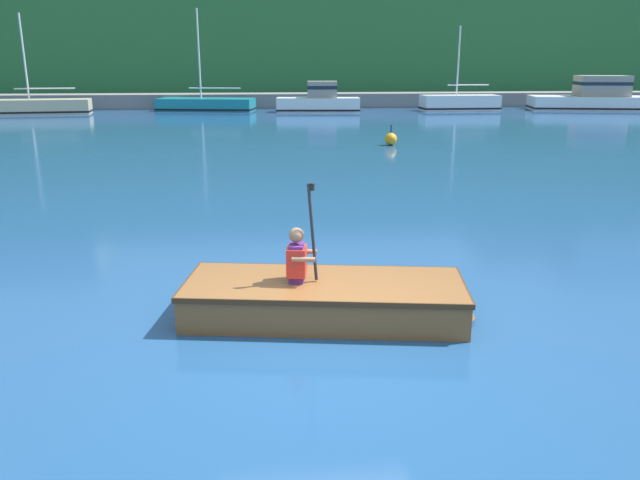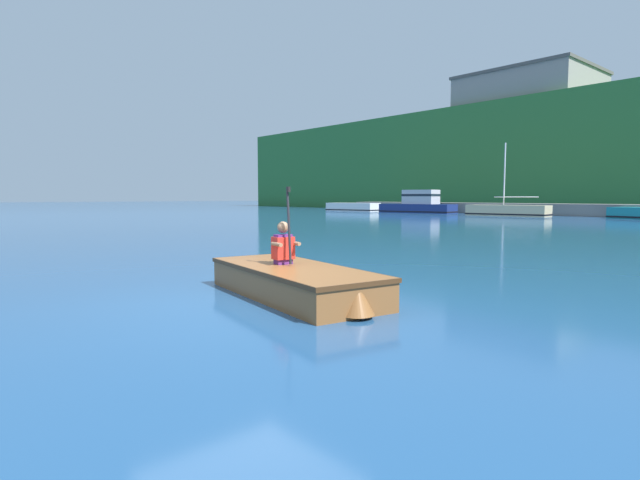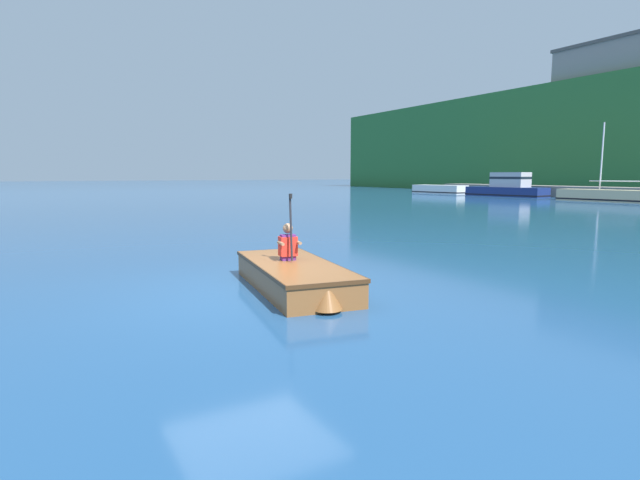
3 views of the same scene
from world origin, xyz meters
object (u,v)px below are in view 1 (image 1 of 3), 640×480
Objects in this scene: moored_boat_dock_west_inner at (319,101)px; moored_boat_dock_west_end at (206,105)px; person_paddler at (297,257)px; moored_boat_dock_center_far at (36,107)px; rowboat_foreground at (329,297)px; moored_boat_dock_east_inner at (596,98)px; channel_buoy at (391,139)px; moored_boat_outer_slip_east at (460,103)px.

moored_boat_dock_west_end is at bearing 166.19° from moored_boat_dock_west_inner.
moored_boat_dock_center_far is at bearing 112.70° from person_paddler.
rowboat_foreground is at bearing -66.78° from moored_boat_dock_center_far.
person_paddler is (-20.53, -30.87, -0.02)m from moored_boat_dock_east_inner.
moored_boat_dock_center_far is 8.46× the size of channel_buoy.
moored_boat_dock_center_far is 33.57m from rowboat_foreground.
moored_boat_dock_west_end is 8.42× the size of channel_buoy.
moored_boat_outer_slip_east is (24.80, 0.23, 0.05)m from moored_boat_dock_center_far.
moored_boat_outer_slip_east is 6.84× the size of channel_buoy.
moored_boat_dock_west_inner is at bearing 93.75° from channel_buoy.
moored_boat_dock_west_end is 1.00× the size of moored_boat_dock_center_far.
moored_boat_outer_slip_east is at bearing 178.99° from moored_boat_dock_east_inner.
channel_buoy is (3.94, 15.19, -0.02)m from rowboat_foreground.
moored_boat_dock_east_inner is at bearing 56.38° from person_paddler.
moored_boat_dock_west_inner reaches higher than person_paddler.
moored_boat_dock_west_end is 0.76× the size of moored_boat_dock_east_inner.
rowboat_foreground is (-11.56, -31.08, -0.20)m from moored_boat_outer_slip_east.
moored_boat_dock_west_inner is 15.58m from channel_buoy.
moored_boat_dock_center_far is 23.25m from channel_buoy.
moored_boat_dock_east_inner is 7.06× the size of person_paddler.
moored_boat_dock_center_far reaches higher than rowboat_foreground.
channel_buoy is (1.02, -15.54, -0.41)m from moored_boat_dock_west_inner.
channel_buoy is at bearing -86.25° from moored_boat_dock_west_inner.
moored_boat_dock_west_inner is at bearing -177.64° from moored_boat_outer_slip_east.
rowboat_foreground is 15.69m from channel_buoy.
moored_boat_dock_west_inner reaches higher than rowboat_foreground.
moored_boat_dock_east_inner is at bearing 44.12° from channel_buoy.
moored_boat_dock_west_end is at bearing 96.10° from person_paddler.
moored_boat_dock_west_end is 1.23× the size of moored_boat_outer_slip_east.
moored_boat_dock_west_inner is 8.65m from moored_boat_outer_slip_east.
rowboat_foreground is (-2.92, -30.73, -0.39)m from moored_boat_dock_west_inner.
moored_boat_outer_slip_east reaches higher than person_paddler.
rowboat_foreground is 3.00× the size of person_paddler.
person_paddler is (12.88, -30.80, 0.32)m from moored_boat_dock_center_far.
rowboat_foreground is at bearing -83.30° from moored_boat_dock_west_end.
moored_boat_outer_slip_east is 4.34× the size of person_paddler.
moored_boat_dock_center_far is 33.41m from moored_boat_dock_east_inner.
moored_boat_dock_center_far is at bearing -179.47° from moored_boat_outer_slip_east.
moored_boat_dock_east_inner is 8.62m from moored_boat_outer_slip_east.
moored_boat_dock_center_far is 33.38m from person_paddler.
rowboat_foreground is (-20.18, -30.93, -0.49)m from moored_boat_dock_east_inner.
moored_boat_outer_slip_east is 33.24m from person_paddler.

